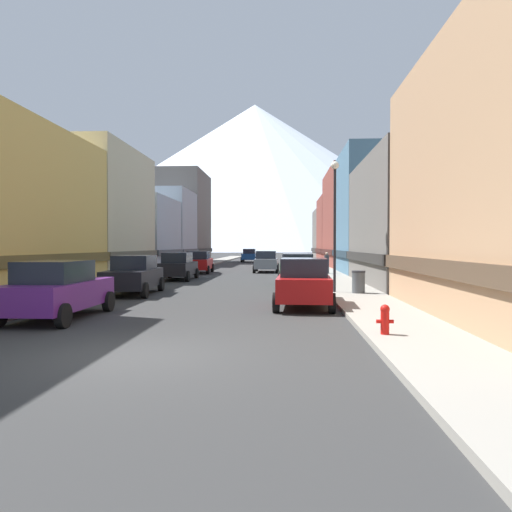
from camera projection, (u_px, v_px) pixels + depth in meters
name	position (u px, v px, depth m)	size (l,w,h in m)	color
ground_plane	(132.00, 356.00, 9.62)	(400.00, 400.00, 0.00)	#303030
sidewalk_left	(185.00, 268.00, 44.92)	(2.50, 100.00, 0.15)	gray
sidewalk_right	(318.00, 269.00, 44.18)	(2.50, 100.00, 0.15)	gray
storefront_left_2	(71.00, 215.00, 34.02)	(9.61, 10.43, 9.11)	beige
storefront_left_3	(121.00, 235.00, 44.54)	(9.68, 9.41, 6.68)	#99A5B2
storefront_left_4	(159.00, 229.00, 53.95)	(7.61, 8.68, 8.46)	#99A5B2
storefront_left_5	(176.00, 219.00, 63.82)	(8.08, 10.85, 12.00)	#66605B
storefront_right_1	(421.00, 224.00, 26.17)	(6.54, 12.08, 7.06)	#66605B
storefront_right_2	(388.00, 215.00, 36.99)	(7.58, 9.48, 9.52)	slate
storefront_right_3	(370.00, 221.00, 48.43)	(9.06, 12.69, 9.84)	brown
storefront_right_4	(355.00, 232.00, 59.88)	(9.30, 9.61, 8.25)	brown
storefront_right_5	(346.00, 237.00, 69.47)	(9.51, 9.54, 7.37)	#66605B
car_left_0	(58.00, 289.00, 14.46)	(2.07, 4.40, 1.78)	#591E72
car_left_1	(134.00, 275.00, 21.76)	(2.25, 4.49, 1.78)	black
car_left_2	(178.00, 266.00, 30.81)	(2.10, 4.42, 1.78)	black
car_left_3	(199.00, 262.00, 38.33)	(2.24, 4.48, 1.78)	#9E1111
car_right_0	(304.00, 282.00, 17.28)	(2.21, 4.47, 1.78)	#9E1111
car_right_1	(297.00, 269.00, 26.68)	(2.18, 4.45, 1.78)	#265933
car_driving_0	(249.00, 255.00, 64.34)	(2.06, 4.40, 1.78)	#19478C
car_driving_1	(266.00, 261.00, 39.83)	(2.06, 4.40, 1.78)	slate
fire_hydrant_near	(385.00, 318.00, 11.17)	(0.40, 0.22, 0.70)	red
trash_bin_right	(358.00, 282.00, 20.88)	(0.59, 0.59, 0.98)	#4C5156
potted_plant_0	(86.00, 276.00, 24.21)	(0.68, 0.68, 0.93)	#4C4C51
pedestrian_0	(327.00, 264.00, 35.32)	(0.36, 0.36, 1.60)	#333338
streetlamp_right	(335.00, 207.00, 21.28)	(0.36, 0.36, 5.86)	black
mountain_backdrop	(255.00, 177.00, 268.99)	(240.31, 240.31, 81.75)	silver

